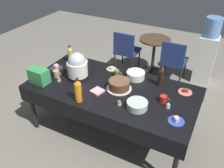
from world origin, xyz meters
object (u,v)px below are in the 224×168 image
cupcake_vanilla (168,106)px  water_cooler (207,53)px  maroon_chair_left (126,49)px  soda_bottle_ginger_ale (70,55)px  coffee_mug_olive (117,73)px  maroon_chair_right (174,59)px  potluck_table (112,91)px  dessert_plate_cobalt (176,120)px  slow_cooker (77,66)px  cupcake_mint (67,67)px  round_cafe_table (154,49)px  dessert_plate_coral (185,92)px  dessert_plate_charcoal (56,67)px  soda_bottle_orange_juice (78,91)px  soda_carton (39,76)px  coffee_mug_red (163,99)px  coffee_mug_tan (56,74)px  cupcake_lemon (59,79)px  soda_bottle_cola (161,77)px  glass_salad_bowl (137,105)px  frosted_layer_cake (119,85)px  dessert_plate_sage (112,69)px  ceramic_snack_bowl (136,75)px  cupcake_cocoa (86,60)px  cupcake_rose (119,103)px

cupcake_vanilla → water_cooler: bearing=86.1°
maroon_chair_left → soda_bottle_ginger_ale: bearing=-104.2°
coffee_mug_olive → maroon_chair_right: size_ratio=0.13×
potluck_table → dessert_plate_cobalt: 0.95m
slow_cooker → coffee_mug_olive: bearing=29.7°
cupcake_mint → round_cafe_table: size_ratio=0.09×
dessert_plate_coral → dessert_plate_charcoal: bearing=-171.9°
soda_bottle_orange_juice → soda_carton: 0.70m
coffee_mug_red → coffee_mug_tan: (-1.49, -0.13, 0.00)m
cupcake_lemon → coffee_mug_olive: (0.64, 0.47, 0.02)m
dessert_plate_coral → soda_bottle_cola: soda_bottle_cola is taller
maroon_chair_right → round_cafe_table: bearing=153.4°
dessert_plate_coral → round_cafe_table: (-0.92, 1.56, -0.26)m
glass_salad_bowl → soda_bottle_cola: (0.09, 0.58, 0.09)m
maroon_chair_left → round_cafe_table: (0.50, 0.23, 0.01)m
dessert_plate_charcoal → frosted_layer_cake: bearing=-3.1°
dessert_plate_coral → cupcake_mint: size_ratio=2.59×
round_cafe_table → dessert_plate_cobalt: bearing=-65.9°
glass_salad_bowl → dessert_plate_charcoal: bearing=167.8°
cupcake_lemon → soda_bottle_orange_juice: (0.49, -0.24, 0.11)m
dessert_plate_sage → cupcake_lemon: cupcake_lemon is taller
coffee_mug_tan → frosted_layer_cake: bearing=7.8°
ceramic_snack_bowl → dessert_plate_cobalt: size_ratio=1.40×
dessert_plate_charcoal → maroon_chair_left: size_ratio=0.22×
ceramic_snack_bowl → soda_bottle_orange_juice: (-0.40, -0.79, 0.10)m
soda_bottle_orange_juice → soda_bottle_ginger_ale: bearing=131.2°
glass_salad_bowl → cupcake_cocoa: bearing=149.1°
potluck_table → cupcake_vanilla: bearing=-5.9°
glass_salad_bowl → round_cafe_table: (-0.50, 2.12, -0.29)m
soda_bottle_ginger_ale → coffee_mug_red: (1.57, -0.32, -0.09)m
slow_cooker → ceramic_snack_bowl: 0.80m
soda_bottle_cola → dessert_plate_coral: bearing=-2.0°
glass_salad_bowl → cupcake_mint: glass_salad_bowl is taller
dessert_plate_coral → cupcake_mint: cupcake_mint is taller
dessert_plate_coral → soda_bottle_ginger_ale: 1.76m
coffee_mug_red → dessert_plate_coral: bearing=59.3°
coffee_mug_red → cupcake_lemon: bearing=-171.4°
cupcake_rose → cupcake_mint: same height
dessert_plate_cobalt → cupcake_cocoa: cupcake_cocoa is taller
slow_cooker → cupcake_lemon: size_ratio=5.51×
dessert_plate_coral → soda_bottle_orange_juice: bearing=-145.0°
frosted_layer_cake → soda_bottle_ginger_ale: bearing=162.2°
potluck_table → dessert_plate_coral: bearing=20.4°
dessert_plate_charcoal → coffee_mug_tan: bearing=-49.4°
ceramic_snack_bowl → cupcake_cocoa: (-0.86, 0.09, -0.02)m
dessert_plate_charcoal → coffee_mug_red: size_ratio=1.49×
cupcake_rose → maroon_chair_left: maroon_chair_left is taller
soda_bottle_ginger_ale → potluck_table: bearing=-20.1°
potluck_table → water_cooler: bearing=65.6°
slow_cooker → soda_bottle_ginger_ale: 0.48m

